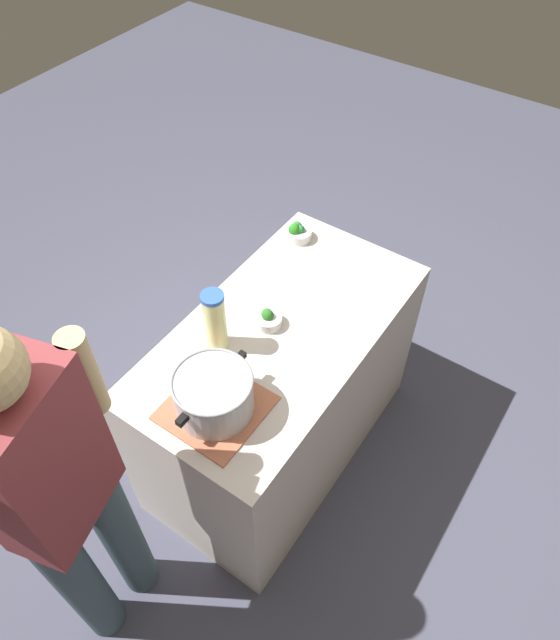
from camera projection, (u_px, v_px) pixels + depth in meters
name	position (u px, v px, depth m)	size (l,w,h in m)	color
ground_plane	(280.00, 442.00, 2.90)	(8.00, 8.00, 0.00)	#48485B
counter_slab	(280.00, 393.00, 2.58)	(1.27, 0.67, 0.87)	beige
dish_cloth	(216.00, 408.00, 2.01)	(0.32, 0.32, 0.01)	#B16346
cooking_pot	(213.00, 394.00, 1.94)	(0.34, 0.27, 0.16)	#B7B7BC
lemonade_pitcher	(215.00, 321.00, 2.10)	(0.08, 0.08, 0.26)	#E9F19C
broccoli_bowl_front	(298.00, 232.00, 2.57)	(0.11, 0.11, 0.08)	silver
broccoli_bowl_center	(268.00, 319.00, 2.24)	(0.10, 0.10, 0.07)	silver
person_cook	(64.00, 500.00, 1.73)	(0.50, 0.28, 1.67)	#3D5059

